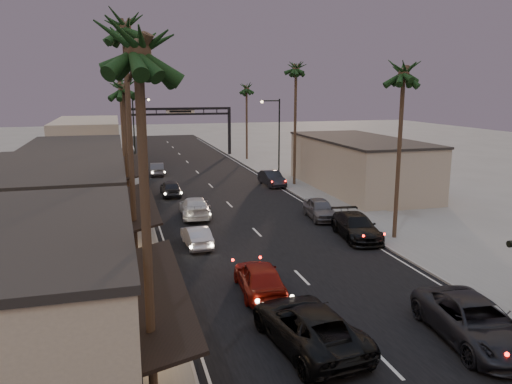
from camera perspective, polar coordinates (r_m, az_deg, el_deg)
ground at (r=46.94m, az=-3.85°, el=-0.64°), size 200.00×200.00×0.00m
road at (r=51.75m, az=-4.99°, el=0.52°), size 14.00×120.00×0.02m
sidewalk_left at (r=57.78m, az=-15.60°, el=1.37°), size 5.00×92.00×0.12m
sidewalk_right at (r=60.75m, az=2.62°, el=2.28°), size 5.00×92.00×0.12m
storefront_near at (r=18.80m, az=-26.36°, el=-12.44°), size 8.00×12.00×5.50m
storefront_mid at (r=31.98m, az=-21.89°, el=-2.32°), size 8.00×14.00×5.50m
storefront_far at (r=47.66m, az=-19.90°, el=1.93°), size 8.00×16.00×5.00m
storefront_dist at (r=70.36m, az=-18.65°, el=5.40°), size 8.00×20.00×6.00m
building_right at (r=51.14m, az=11.67°, el=3.02°), size 8.00×18.00×5.00m
arch at (r=75.61m, az=-8.62°, el=8.21°), size 15.20×0.40×7.27m
streetlight_right at (r=52.68m, az=2.37°, el=6.61°), size 2.13×0.30×9.00m
streetlight_left at (r=63.13m, az=-13.53°, el=7.15°), size 2.13×0.30×9.00m
palm_la at (r=13.99m, az=-13.43°, el=17.09°), size 3.20×3.20×13.20m
palm_lb at (r=27.12m, az=-14.87°, el=18.42°), size 3.20×3.20×15.20m
palm_lc at (r=40.91m, az=-15.01°, el=11.95°), size 3.20×3.20×12.20m
palm_ld at (r=59.96m, az=-15.40°, el=13.61°), size 3.20×3.20×14.20m
palm_ra at (r=34.00m, az=16.58°, el=13.62°), size 3.20×3.20×13.20m
palm_rb at (r=52.12m, az=4.60°, el=14.32°), size 3.20×3.20×14.20m
palm_rc at (r=71.18m, az=-1.09°, el=12.10°), size 3.20×3.20×12.20m
palm_far at (r=82.92m, az=-15.29°, el=12.33°), size 3.20×3.20×13.20m
oncoming_red at (r=25.18m, az=0.39°, el=-9.71°), size 2.31×5.08×1.69m
oncoming_pickup at (r=20.55m, az=5.97°, el=-14.92°), size 3.59×6.53×1.73m
oncoming_silver at (r=32.66m, az=-6.83°, el=-5.04°), size 1.64×4.15×1.34m
oncoming_white at (r=40.03m, az=-7.01°, el=-1.72°), size 2.51×5.55×1.58m
oncoming_dgrey at (r=48.20m, az=-9.74°, el=0.46°), size 1.78×4.42×1.50m
oncoming_grey_far at (r=60.07m, az=-11.24°, el=2.61°), size 1.85×4.52×1.46m
curbside_near at (r=22.52m, az=23.76°, el=-13.41°), size 3.54×6.51×1.73m
curbside_black at (r=34.78m, az=11.40°, el=-3.89°), size 2.93×5.86×1.64m
curbside_grey at (r=39.46m, az=7.34°, el=-1.92°), size 2.34×4.83×1.59m
curbside_far at (r=52.40m, az=1.82°, el=1.57°), size 1.87×4.83×1.57m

